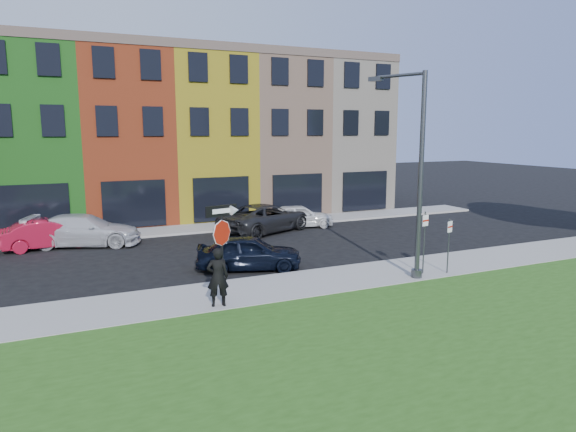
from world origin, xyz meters
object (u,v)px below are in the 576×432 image
stop_sign (222,235)px  sedan_near (249,252)px  man (218,277)px  street_lamp (415,176)px

stop_sign → sedan_near: 4.90m
man → sedan_near: bearing=-110.2°
man → sedan_near: (2.47, 3.97, -0.34)m
street_lamp → stop_sign: bearing=162.1°
man → sedan_near: size_ratio=0.41×
stop_sign → man: 1.33m
sedan_near → street_lamp: (5.09, -3.76, 3.18)m
stop_sign → sedan_near: (2.31, 3.99, -1.66)m
stop_sign → man: (-0.15, 0.02, -1.32)m
stop_sign → man: size_ratio=1.70×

